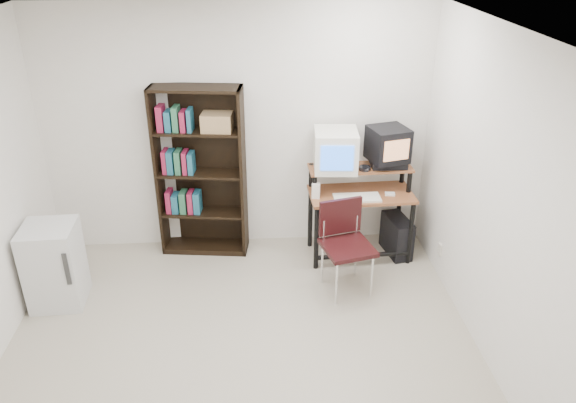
{
  "coord_description": "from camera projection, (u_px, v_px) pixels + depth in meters",
  "views": [
    {
      "loc": [
        0.13,
        -3.54,
        3.25
      ],
      "look_at": [
        0.46,
        1.1,
        0.91
      ],
      "focal_mm": 35.0,
      "sensor_mm": 36.0,
      "label": 1
    }
  ],
  "objects": [
    {
      "name": "computer_desk",
      "position": [
        360.0,
        198.0,
        5.83
      ],
      "size": [
        1.08,
        0.57,
        0.98
      ],
      "rotation": [
        0.0,
        0.0,
        0.03
      ],
      "color": "brown",
      "rests_on": "floor"
    },
    {
      "name": "crt_tv",
      "position": [
        388.0,
        144.0,
        5.68
      ],
      "size": [
        0.44,
        0.44,
        0.34
      ],
      "rotation": [
        0.0,
        0.0,
        0.26
      ],
      "color": "black",
      "rests_on": "vcr"
    },
    {
      "name": "bookshelf",
      "position": [
        201.0,
        170.0,
        5.82
      ],
      "size": [
        0.94,
        0.42,
        1.82
      ],
      "rotation": [
        0.0,
        0.0,
        -0.13
      ],
      "color": "black",
      "rests_on": "floor"
    },
    {
      "name": "back_wall",
      "position": [
        238.0,
        131.0,
        5.81
      ],
      "size": [
        4.0,
        0.01,
        2.6
      ],
      "primitive_type": "cube",
      "color": "white",
      "rests_on": "floor"
    },
    {
      "name": "school_chair",
      "position": [
        345.0,
        237.0,
        5.34
      ],
      "size": [
        0.54,
        0.54,
        0.89
      ],
      "rotation": [
        0.0,
        0.0,
        0.25
      ],
      "color": "black",
      "rests_on": "floor"
    },
    {
      "name": "keyboard",
      "position": [
        357.0,
        198.0,
        5.66
      ],
      "size": [
        0.47,
        0.21,
        0.03
      ],
      "primitive_type": "cube",
      "rotation": [
        0.0,
        0.0,
        0.01
      ],
      "color": "white",
      "rests_on": "computer_desk"
    },
    {
      "name": "vcr",
      "position": [
        388.0,
        163.0,
        5.78
      ],
      "size": [
        0.37,
        0.27,
        0.08
      ],
      "primitive_type": "cube",
      "rotation": [
        0.0,
        0.0,
        -0.03
      ],
      "color": "black",
      "rests_on": "computer_desk"
    },
    {
      "name": "mini_fridge",
      "position": [
        54.0,
        265.0,
        5.18
      ],
      "size": [
        0.49,
        0.49,
        0.8
      ],
      "rotation": [
        0.0,
        0.0,
        0.04
      ],
      "color": "silver",
      "rests_on": "floor"
    },
    {
      "name": "cd_spindle",
      "position": [
        365.0,
        169.0,
        5.69
      ],
      "size": [
        0.12,
        0.12,
        0.05
      ],
      "primitive_type": "cylinder",
      "rotation": [
        0.0,
        0.0,
        -0.01
      ],
      "color": "#26262B",
      "rests_on": "computer_desk"
    },
    {
      "name": "mouse",
      "position": [
        390.0,
        194.0,
        5.74
      ],
      "size": [
        0.11,
        0.08,
        0.03
      ],
      "primitive_type": "cube",
      "rotation": [
        0.0,
        0.0,
        -0.18
      ],
      "color": "white",
      "rests_on": "mousepad"
    },
    {
      "name": "crt_monitor",
      "position": [
        336.0,
        150.0,
        5.66
      ],
      "size": [
        0.46,
        0.47,
        0.41
      ],
      "rotation": [
        0.0,
        0.0,
        -0.08
      ],
      "color": "white",
      "rests_on": "computer_desk"
    },
    {
      "name": "mousepad",
      "position": [
        390.0,
        196.0,
        5.75
      ],
      "size": [
        0.26,
        0.23,
        0.01
      ],
      "primitive_type": "cube",
      "rotation": [
        0.0,
        0.0,
        0.28
      ],
      "color": "black",
      "rests_on": "computer_desk"
    },
    {
      "name": "floor",
      "position": [
        242.0,
        363.0,
        4.61
      ],
      "size": [
        4.0,
        4.0,
        0.01
      ],
      "primitive_type": "cube",
      "color": "#BAAF9A",
      "rests_on": "ground"
    },
    {
      "name": "wall_outlet",
      "position": [
        440.0,
        249.0,
        5.62
      ],
      "size": [
        0.02,
        0.08,
        0.12
      ],
      "primitive_type": "cube",
      "color": "beige",
      "rests_on": "right_wall"
    },
    {
      "name": "right_wall",
      "position": [
        506.0,
        215.0,
        4.15
      ],
      "size": [
        0.01,
        4.0,
        2.6
      ],
      "primitive_type": "cube",
      "color": "white",
      "rests_on": "floor"
    },
    {
      "name": "pc_tower",
      "position": [
        397.0,
        236.0,
        6.04
      ],
      "size": [
        0.28,
        0.48,
        0.42
      ],
      "primitive_type": "cube",
      "rotation": [
        0.0,
        0.0,
        0.18
      ],
      "color": "black",
      "rests_on": "floor"
    },
    {
      "name": "desk_speaker",
      "position": [
        316.0,
        191.0,
        5.66
      ],
      "size": [
        0.09,
        0.09,
        0.17
      ],
      "primitive_type": "cube",
      "rotation": [
        0.0,
        0.0,
        -0.2
      ],
      "color": "white",
      "rests_on": "computer_desk"
    },
    {
      "name": "ceiling",
      "position": [
        227.0,
        39.0,
        3.44
      ],
      "size": [
        4.0,
        4.0,
        0.01
      ],
      "primitive_type": "cube",
      "color": "white",
      "rests_on": "back_wall"
    }
  ]
}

